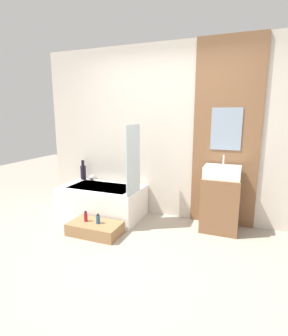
% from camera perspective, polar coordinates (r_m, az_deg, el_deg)
% --- Properties ---
extents(ground_plane, '(12.00, 12.00, 0.00)m').
position_cam_1_polar(ground_plane, '(2.98, -4.11, -20.57)').
color(ground_plane, '#A39989').
extents(wall_tiled_back, '(4.20, 0.06, 2.60)m').
position_cam_1_polar(wall_tiled_back, '(4.01, 5.48, 7.54)').
color(wall_tiled_back, beige).
rests_on(wall_tiled_back, ground_plane).
extents(wall_wood_accent, '(0.90, 0.04, 2.60)m').
position_cam_1_polar(wall_wood_accent, '(3.81, 17.41, 6.89)').
color(wall_wood_accent, brown).
rests_on(wall_wood_accent, ground_plane).
extents(bathtub, '(1.25, 0.76, 0.48)m').
position_cam_1_polar(bathtub, '(4.20, -9.05, -7.12)').
color(bathtub, white).
rests_on(bathtub, ground_plane).
extents(glass_shower_screen, '(0.01, 0.46, 0.96)m').
position_cam_1_polar(glass_shower_screen, '(3.64, -2.35, 1.81)').
color(glass_shower_screen, silver).
rests_on(glass_shower_screen, bathtub).
extents(wooden_step_bench, '(0.70, 0.40, 0.16)m').
position_cam_1_polar(wooden_step_bench, '(3.66, -10.61, -12.81)').
color(wooden_step_bench, '#997047').
rests_on(wooden_step_bench, ground_plane).
extents(vanity_cabinet, '(0.50, 0.43, 0.75)m').
position_cam_1_polar(vanity_cabinet, '(3.77, 16.26, -7.57)').
color(vanity_cabinet, brown).
rests_on(vanity_cabinet, ground_plane).
extents(sink, '(0.47, 0.37, 0.30)m').
position_cam_1_polar(sink, '(3.65, 16.67, -0.85)').
color(sink, white).
rests_on(sink, vanity_cabinet).
extents(vase_tall_dark, '(0.09, 0.09, 0.33)m').
position_cam_1_polar(vase_tall_dark, '(4.61, -13.10, -0.75)').
color(vase_tall_dark, black).
rests_on(vase_tall_dark, bathtub).
extents(vase_round_light, '(0.09, 0.09, 0.09)m').
position_cam_1_polar(vase_round_light, '(4.54, -11.25, -2.03)').
color(vase_round_light, white).
rests_on(vase_round_light, bathtub).
extents(bottle_soap_primary, '(0.05, 0.05, 0.15)m').
position_cam_1_polar(bottle_soap_primary, '(3.67, -12.58, -10.30)').
color(bottle_soap_primary, '#B21928').
rests_on(bottle_soap_primary, wooden_step_bench).
extents(bottle_soap_secondary, '(0.06, 0.06, 0.13)m').
position_cam_1_polar(bottle_soap_secondary, '(3.58, -9.97, -10.92)').
color(bottle_soap_secondary, '#2D567A').
rests_on(bottle_soap_secondary, wooden_step_bench).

